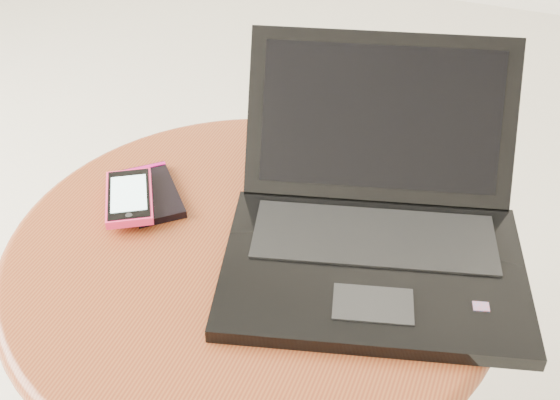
% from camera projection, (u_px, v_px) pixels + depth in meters
% --- Properties ---
extents(table, '(0.58, 0.58, 0.46)m').
position_uv_depth(table, '(253.00, 307.00, 0.88)').
color(table, '#532816').
rests_on(table, ground).
extents(laptop, '(0.40, 0.40, 0.19)m').
position_uv_depth(laptop, '(375.00, 223.00, 0.80)').
color(laptop, black).
rests_on(laptop, table).
extents(phone_black, '(0.12, 0.12, 0.01)m').
position_uv_depth(phone_black, '(152.00, 193.00, 0.89)').
color(phone_black, black).
rests_on(phone_black, table).
extents(phone_pink, '(0.10, 0.12, 0.01)m').
position_uv_depth(phone_pink, '(129.00, 197.00, 0.87)').
color(phone_pink, '#EF275E').
rests_on(phone_pink, phone_black).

